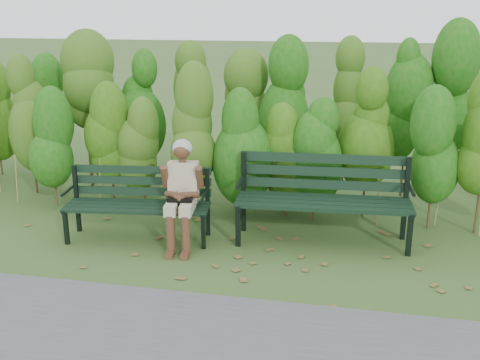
# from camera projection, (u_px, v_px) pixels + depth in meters

# --- Properties ---
(ground) EXTENTS (80.00, 80.00, 0.00)m
(ground) POSITION_uv_depth(u_px,v_px,m) (234.00, 254.00, 6.16)
(ground) COLOR #3A5623
(hedge_band) EXTENTS (11.04, 1.67, 2.42)m
(hedge_band) POSITION_uv_depth(u_px,v_px,m) (263.00, 111.00, 7.53)
(hedge_band) COLOR #47381E
(hedge_band) RESTS_ON ground
(leaf_litter) EXTENTS (5.63, 2.26, 0.01)m
(leaf_litter) POSITION_uv_depth(u_px,v_px,m) (197.00, 258.00, 6.06)
(leaf_litter) COLOR brown
(leaf_litter) RESTS_ON ground
(bench_left) EXTENTS (1.70, 0.74, 0.82)m
(bench_left) POSITION_uv_depth(u_px,v_px,m) (139.00, 198.00, 6.50)
(bench_left) COLOR black
(bench_left) RESTS_ON ground
(bench_right) EXTENTS (2.00, 0.76, 0.98)m
(bench_right) POSITION_uv_depth(u_px,v_px,m) (323.00, 192.00, 6.40)
(bench_right) COLOR black
(bench_right) RESTS_ON ground
(seated_woman) EXTENTS (0.49, 0.72, 1.20)m
(seated_woman) POSITION_uv_depth(u_px,v_px,m) (182.00, 188.00, 6.24)
(seated_woman) COLOR tan
(seated_woman) RESTS_ON ground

